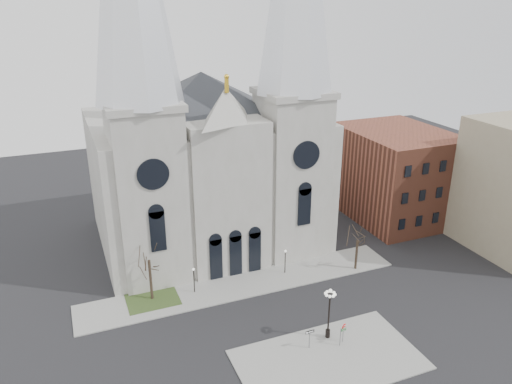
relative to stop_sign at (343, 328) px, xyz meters
name	(u,v)px	position (x,y,z in m)	size (l,w,h in m)	color
ground	(280,337)	(-5.67, 3.19, -1.75)	(160.00, 160.00, 0.00)	black
sidewalk_near	(329,360)	(-2.67, -1.81, -1.68)	(18.00, 10.00, 0.14)	gray
sidewalk_far	(243,284)	(-5.67, 14.19, -1.68)	(40.00, 6.00, 0.14)	gray
grass_patch	(152,299)	(-16.67, 15.19, -1.66)	(6.00, 5.00, 0.18)	#2F441D
cathedral	(209,118)	(-5.67, 26.05, 16.73)	(33.00, 26.66, 54.00)	#9C9A91
bg_building_brick	(395,174)	(24.33, 25.19, 5.25)	(14.00, 18.00, 14.00)	brown
tree_left	(149,258)	(-16.67, 15.19, 3.83)	(3.20, 3.20, 7.50)	black
tree_right	(358,239)	(9.33, 12.19, 2.71)	(3.20, 3.20, 6.00)	black
ped_lamp_left	(194,276)	(-11.67, 14.69, 0.58)	(0.32, 0.32, 3.26)	black
ped_lamp_right	(285,257)	(0.33, 14.69, 0.58)	(0.32, 0.32, 3.26)	black
stop_sign	(343,328)	(0.00, 0.00, 0.00)	(0.81, 0.08, 2.24)	slate
globe_lamp	(329,307)	(-1.07, 1.22, 2.05)	(1.44, 1.44, 5.83)	black
one_way_sign	(310,335)	(-3.66, 0.41, -0.11)	(0.98, 0.10, 2.23)	slate
street_name_sign	(341,335)	(-0.51, -0.42, -0.37)	(0.67, 0.09, 2.08)	slate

